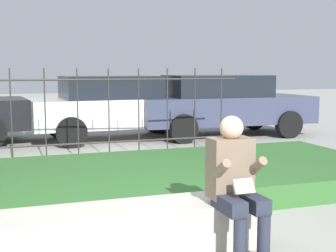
# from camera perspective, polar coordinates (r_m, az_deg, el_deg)

# --- Properties ---
(ground_plane) EXTENTS (60.00, 60.00, 0.00)m
(ground_plane) POSITION_cam_1_polar(r_m,az_deg,el_deg) (4.39, -2.30, -14.95)
(ground_plane) COLOR #9E9B93
(stone_bench) EXTENTS (2.28, 0.56, 0.43)m
(stone_bench) POSITION_cam_1_polar(r_m,az_deg,el_deg) (4.28, -4.52, -12.82)
(stone_bench) COLOR #B7B2A3
(stone_bench) RESTS_ON ground_plane
(person_seated_reader) EXTENTS (0.42, 0.73, 1.23)m
(person_seated_reader) POSITION_cam_1_polar(r_m,az_deg,el_deg) (4.16, 8.23, -6.63)
(person_seated_reader) COLOR black
(person_seated_reader) RESTS_ON ground_plane
(grass_berm) EXTENTS (8.12, 2.87, 0.29)m
(grass_berm) POSITION_cam_1_polar(r_m,az_deg,el_deg) (6.33, -7.93, -6.78)
(grass_berm) COLOR #33662D
(grass_berm) RESTS_ON ground_plane
(iron_fence) EXTENTS (6.12, 0.03, 1.66)m
(iron_fence) POSITION_cam_1_polar(r_m,az_deg,el_deg) (8.37, -10.94, 1.50)
(iron_fence) COLOR #332D28
(iron_fence) RESTS_ON ground_plane
(car_parked_right) EXTENTS (4.40, 2.00, 1.50)m
(car_parked_right) POSITION_cam_1_polar(r_m,az_deg,el_deg) (11.67, 6.47, 2.70)
(car_parked_right) COLOR #383D56
(car_parked_right) RESTS_ON ground_plane
(car_parked_center) EXTENTS (4.04, 1.97, 1.49)m
(car_parked_center) POSITION_cam_1_polar(r_m,az_deg,el_deg) (11.03, -6.43, 2.41)
(car_parked_center) COLOR silver
(car_parked_center) RESTS_ON ground_plane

